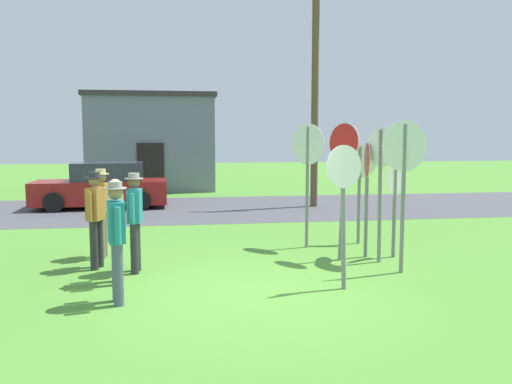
{
  "coord_description": "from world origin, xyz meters",
  "views": [
    {
      "loc": [
        -1.09,
        -7.69,
        2.35
      ],
      "look_at": [
        0.41,
        2.16,
        1.3
      ],
      "focal_mm": 36.67,
      "sensor_mm": 36.0,
      "label": 1
    }
  ],
  "objects_px": {
    "person_holding_notes": "(135,217)",
    "stop_sign_tallest": "(359,176)",
    "stop_sign_leaning_right": "(381,170)",
    "stop_sign_nearest": "(308,162)",
    "stop_sign_rear_right": "(404,167)",
    "person_on_left": "(102,208)",
    "person_in_dark_shirt": "(117,235)",
    "person_near_signs": "(116,225)",
    "person_in_blue": "(96,214)",
    "stop_sign_far_back": "(367,179)",
    "parked_car_on_street": "(103,187)",
    "utility_pole": "(315,88)",
    "stop_sign_center_cluster": "(344,193)",
    "stop_sign_low_front": "(395,193)",
    "stop_sign_leaning_left": "(343,166)"
  },
  "relations": [
    {
      "from": "stop_sign_center_cluster",
      "to": "stop_sign_rear_right",
      "type": "relative_size",
      "value": 0.85
    },
    {
      "from": "person_in_blue",
      "to": "utility_pole",
      "type": "bearing_deg",
      "value": 51.61
    },
    {
      "from": "person_in_dark_shirt",
      "to": "person_near_signs",
      "type": "xyz_separation_m",
      "value": [
        -0.12,
        1.07,
        -0.03
      ]
    },
    {
      "from": "stop_sign_rear_right",
      "to": "stop_sign_leaning_left",
      "type": "height_order",
      "value": "stop_sign_rear_right"
    },
    {
      "from": "stop_sign_tallest",
      "to": "person_near_signs",
      "type": "height_order",
      "value": "stop_sign_tallest"
    },
    {
      "from": "utility_pole",
      "to": "stop_sign_low_front",
      "type": "height_order",
      "value": "utility_pole"
    },
    {
      "from": "stop_sign_tallest",
      "to": "stop_sign_center_cluster",
      "type": "relative_size",
      "value": 0.98
    },
    {
      "from": "stop_sign_tallest",
      "to": "person_in_blue",
      "type": "distance_m",
      "value": 5.62
    },
    {
      "from": "person_holding_notes",
      "to": "stop_sign_tallest",
      "type": "bearing_deg",
      "value": 21.22
    },
    {
      "from": "person_in_blue",
      "to": "stop_sign_far_back",
      "type": "bearing_deg",
      "value": 1.58
    },
    {
      "from": "stop_sign_leaning_right",
      "to": "person_in_dark_shirt",
      "type": "relative_size",
      "value": 1.46
    },
    {
      "from": "stop_sign_low_front",
      "to": "person_near_signs",
      "type": "distance_m",
      "value": 5.28
    },
    {
      "from": "parked_car_on_street",
      "to": "person_in_dark_shirt",
      "type": "relative_size",
      "value": 2.51
    },
    {
      "from": "person_on_left",
      "to": "stop_sign_far_back",
      "type": "bearing_deg",
      "value": -8.02
    },
    {
      "from": "utility_pole",
      "to": "stop_sign_leaning_left",
      "type": "distance_m",
      "value": 8.05
    },
    {
      "from": "utility_pole",
      "to": "person_near_signs",
      "type": "distance_m",
      "value": 10.7
    },
    {
      "from": "parked_car_on_street",
      "to": "stop_sign_leaning_left",
      "type": "distance_m",
      "value": 10.11
    },
    {
      "from": "stop_sign_tallest",
      "to": "stop_sign_center_cluster",
      "type": "xyz_separation_m",
      "value": [
        -1.44,
        -3.29,
        0.01
      ]
    },
    {
      "from": "stop_sign_leaning_right",
      "to": "stop_sign_nearest",
      "type": "bearing_deg",
      "value": 123.86
    },
    {
      "from": "stop_sign_center_cluster",
      "to": "person_holding_notes",
      "type": "relative_size",
      "value": 1.28
    },
    {
      "from": "person_on_left",
      "to": "stop_sign_nearest",
      "type": "bearing_deg",
      "value": 4.7
    },
    {
      "from": "stop_sign_far_back",
      "to": "person_holding_notes",
      "type": "relative_size",
      "value": 1.3
    },
    {
      "from": "stop_sign_tallest",
      "to": "stop_sign_low_front",
      "type": "distance_m",
      "value": 1.42
    },
    {
      "from": "stop_sign_tallest",
      "to": "person_in_dark_shirt",
      "type": "bearing_deg",
      "value": -143.71
    },
    {
      "from": "stop_sign_leaning_right",
      "to": "person_in_blue",
      "type": "relative_size",
      "value": 1.46
    },
    {
      "from": "stop_sign_rear_right",
      "to": "utility_pole",
      "type": "bearing_deg",
      "value": 85.07
    },
    {
      "from": "utility_pole",
      "to": "person_near_signs",
      "type": "bearing_deg",
      "value": -122.77
    },
    {
      "from": "stop_sign_low_front",
      "to": "person_holding_notes",
      "type": "relative_size",
      "value": 1.09
    },
    {
      "from": "stop_sign_tallest",
      "to": "stop_sign_leaning_right",
      "type": "xyz_separation_m",
      "value": [
        -0.22,
        -1.74,
        0.25
      ]
    },
    {
      "from": "stop_sign_far_back",
      "to": "stop_sign_low_front",
      "type": "relative_size",
      "value": 1.19
    },
    {
      "from": "stop_sign_leaning_right",
      "to": "person_holding_notes",
      "type": "bearing_deg",
      "value": -178.98
    },
    {
      "from": "person_holding_notes",
      "to": "person_in_blue",
      "type": "relative_size",
      "value": 1.0
    },
    {
      "from": "stop_sign_leaning_right",
      "to": "stop_sign_low_front",
      "type": "relative_size",
      "value": 1.34
    },
    {
      "from": "stop_sign_nearest",
      "to": "person_in_blue",
      "type": "xyz_separation_m",
      "value": [
        -4.17,
        -1.2,
        -0.84
      ]
    },
    {
      "from": "person_holding_notes",
      "to": "person_near_signs",
      "type": "relative_size",
      "value": 1.03
    },
    {
      "from": "utility_pole",
      "to": "person_on_left",
      "type": "height_order",
      "value": "utility_pole"
    },
    {
      "from": "parked_car_on_street",
      "to": "stop_sign_rear_right",
      "type": "xyz_separation_m",
      "value": [
        6.29,
        -9.44,
        1.15
      ]
    },
    {
      "from": "person_holding_notes",
      "to": "person_in_dark_shirt",
      "type": "xyz_separation_m",
      "value": [
        -0.12,
        -1.71,
        0.0
      ]
    },
    {
      "from": "stop_sign_nearest",
      "to": "person_near_signs",
      "type": "xyz_separation_m",
      "value": [
        -3.7,
        -2.23,
        -0.88
      ]
    },
    {
      "from": "stop_sign_leaning_right",
      "to": "stop_sign_low_front",
      "type": "distance_m",
      "value": 0.74
    },
    {
      "from": "stop_sign_far_back",
      "to": "stop_sign_rear_right",
      "type": "distance_m",
      "value": 1.28
    },
    {
      "from": "stop_sign_far_back",
      "to": "person_on_left",
      "type": "distance_m",
      "value": 5.18
    },
    {
      "from": "parked_car_on_street",
      "to": "stop_sign_low_front",
      "type": "distance_m",
      "value": 10.65
    },
    {
      "from": "stop_sign_rear_right",
      "to": "person_on_left",
      "type": "height_order",
      "value": "stop_sign_rear_right"
    },
    {
      "from": "person_in_dark_shirt",
      "to": "person_near_signs",
      "type": "distance_m",
      "value": 1.07
    },
    {
      "from": "stop_sign_leaning_left",
      "to": "person_holding_notes",
      "type": "height_order",
      "value": "stop_sign_leaning_left"
    },
    {
      "from": "stop_sign_nearest",
      "to": "person_near_signs",
      "type": "relative_size",
      "value": 1.56
    },
    {
      "from": "stop_sign_leaning_left",
      "to": "person_in_dark_shirt",
      "type": "height_order",
      "value": "stop_sign_leaning_left"
    },
    {
      "from": "stop_sign_tallest",
      "to": "stop_sign_rear_right",
      "type": "distance_m",
      "value": 2.56
    },
    {
      "from": "stop_sign_leaning_left",
      "to": "person_near_signs",
      "type": "height_order",
      "value": "stop_sign_leaning_left"
    }
  ]
}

